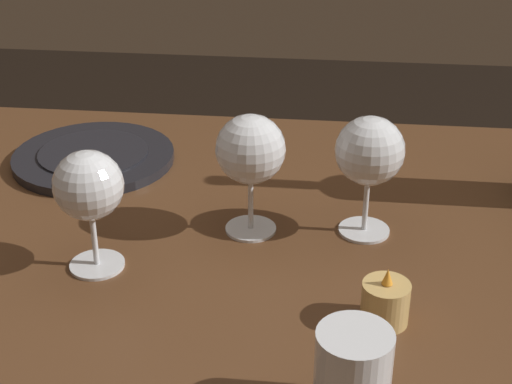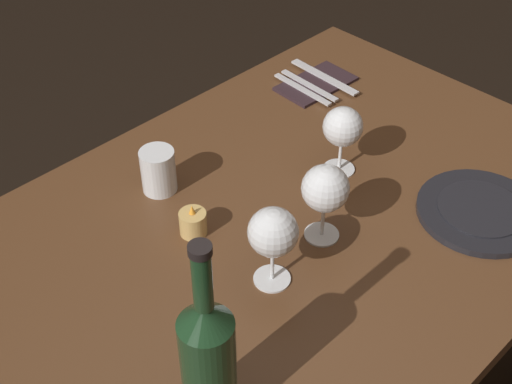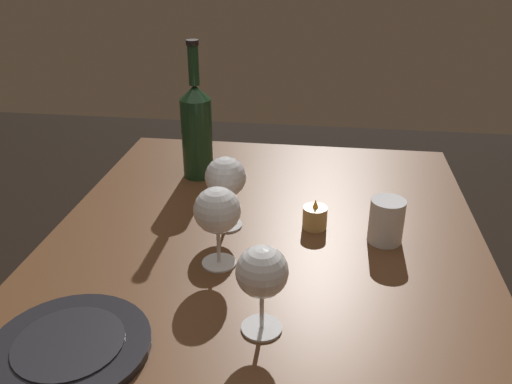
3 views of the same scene
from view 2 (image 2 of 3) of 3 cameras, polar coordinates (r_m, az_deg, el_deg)
name	(u,v)px [view 2 (image 2 of 3)]	position (r m, az deg, el deg)	size (l,w,h in m)	color
dining_table	(291,249)	(1.43, 2.83, -4.62)	(1.30, 0.90, 0.74)	#56351E
wine_glass_left	(343,128)	(1.42, 7.03, 5.15)	(0.08, 0.08, 0.15)	white
wine_glass_right	(273,233)	(1.17, 1.38, -3.35)	(0.09, 0.09, 0.16)	white
wine_glass_centre	(323,191)	(1.25, 5.47, 0.09)	(0.09, 0.09, 0.16)	white
wine_bottle	(208,360)	(0.98, -3.90, -13.39)	(0.08, 0.08, 0.35)	#19381E
water_tumbler	(158,172)	(1.41, -7.89, 1.58)	(0.07, 0.07, 0.09)	white
votive_candle	(193,223)	(1.32, -5.11, -2.55)	(0.05, 0.05, 0.07)	#DBB266
dinner_plate	(480,211)	(1.43, 17.67, -1.48)	(0.24, 0.24, 0.02)	black
folded_napkin	(316,84)	(1.74, 4.87, 8.71)	(0.19, 0.12, 0.01)	#2D1E23
fork_inner	(309,85)	(1.72, 4.33, 8.59)	(0.02, 0.18, 0.00)	silver
fork_outer	(302,89)	(1.71, 3.77, 8.29)	(0.02, 0.18, 0.00)	silver
table_knife	(324,77)	(1.76, 5.54, 9.25)	(0.03, 0.21, 0.00)	silver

